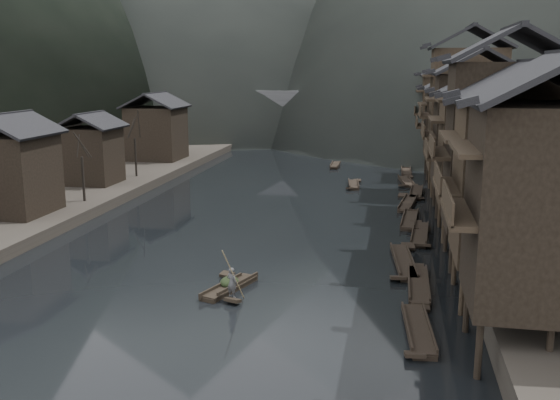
# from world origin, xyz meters

# --- Properties ---
(water) EXTENTS (300.00, 300.00, 0.00)m
(water) POSITION_xyz_m (0.00, 0.00, 0.00)
(water) COLOR black
(water) RESTS_ON ground
(left_bank) EXTENTS (40.00, 200.00, 1.20)m
(left_bank) POSITION_xyz_m (-35.00, 40.00, 0.60)
(left_bank) COLOR #2D2823
(left_bank) RESTS_ON ground
(stilt_houses) EXTENTS (9.00, 67.60, 17.04)m
(stilt_houses) POSITION_xyz_m (17.28, 19.28, 8.97)
(stilt_houses) COLOR black
(stilt_houses) RESTS_ON ground
(left_houses) EXTENTS (8.10, 53.20, 8.73)m
(left_houses) POSITION_xyz_m (-20.50, 20.12, 5.66)
(left_houses) COLOR black
(left_houses) RESTS_ON left_bank
(bare_trees) EXTENTS (3.59, 42.20, 7.18)m
(bare_trees) POSITION_xyz_m (-17.00, 7.88, 5.96)
(bare_trees) COLOR black
(bare_trees) RESTS_ON left_bank
(moored_sampans) EXTENTS (3.22, 67.34, 0.47)m
(moored_sampans) POSITION_xyz_m (11.94, 23.56, 0.20)
(moored_sampans) COLOR black
(moored_sampans) RESTS_ON water
(midriver_boats) EXTENTS (13.70, 41.76, 0.45)m
(midriver_boats) POSITION_xyz_m (1.11, 51.01, 0.20)
(midriver_boats) COLOR black
(midriver_boats) RESTS_ON water
(stone_bridge) EXTENTS (40.00, 6.00, 9.00)m
(stone_bridge) POSITION_xyz_m (-0.00, 72.00, 5.11)
(stone_bridge) COLOR #4C4C4F
(stone_bridge) RESTS_ON ground
(hero_sampan) EXTENTS (2.48, 5.00, 0.44)m
(hero_sampan) POSITION_xyz_m (1.21, -2.00, 0.20)
(hero_sampan) COLOR black
(hero_sampan) RESTS_ON water
(cargo_heap) EXTENTS (1.10, 1.44, 0.66)m
(cargo_heap) POSITION_xyz_m (1.14, -1.78, 0.77)
(cargo_heap) COLOR black
(cargo_heap) RESTS_ON hero_sampan
(boatman) EXTENTS (0.75, 0.64, 1.75)m
(boatman) POSITION_xyz_m (1.79, -3.65, 1.31)
(boatman) COLOR #4D4D4F
(boatman) RESTS_ON hero_sampan
(bamboo_pole) EXTENTS (1.02, 1.79, 3.76)m
(bamboo_pole) POSITION_xyz_m (1.99, -3.65, 4.07)
(bamboo_pole) COLOR #8C7A51
(bamboo_pole) RESTS_ON boatman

